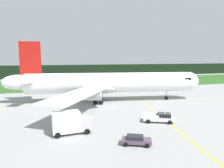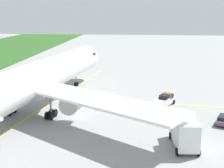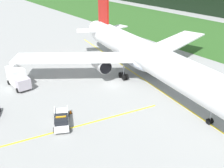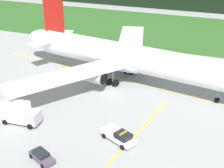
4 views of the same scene
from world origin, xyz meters
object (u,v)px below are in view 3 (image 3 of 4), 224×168
ops_pickup_truck (61,119)px  apron_cone (70,112)px  airliner (146,56)px  catering_truck (18,78)px

ops_pickup_truck → apron_cone: 3.31m
airliner → apron_cone: (2.80, -18.10, -4.82)m
airliner → ops_pickup_truck: bearing=-76.6°
catering_truck → apron_cone: size_ratio=9.84×
airliner → apron_cone: size_ratio=84.86×
airliner → ops_pickup_truck: (4.92, -20.57, -4.22)m
airliner → catering_truck: airliner is taller
ops_pickup_truck → catering_truck: catering_truck is taller
ops_pickup_truck → catering_truck: (-16.61, -1.10, 0.98)m
airliner → apron_cone: airliner is taller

